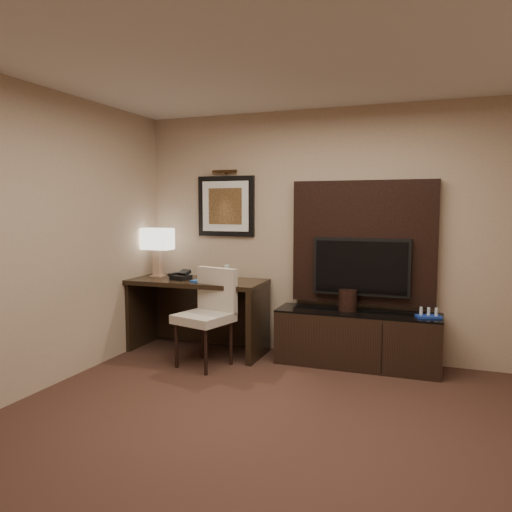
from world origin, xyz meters
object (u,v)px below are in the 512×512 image
at_px(desk_phone, 181,275).
at_px(minibar_tray, 429,313).
at_px(tv, 361,267).
at_px(ice_bucket, 348,300).
at_px(table_lamp, 158,251).
at_px(water_bottle, 227,273).
at_px(desk, 198,316).
at_px(desk_chair, 204,317).
at_px(credenza, 357,339).

height_order(desk_phone, minibar_tray, desk_phone).
height_order(tv, ice_bucket, tv).
bearing_deg(table_lamp, water_bottle, -2.39).
relative_size(desk, desk_chair, 1.49).
relative_size(tv, ice_bucket, 4.64).
bearing_deg(desk_phone, desk, 29.70).
relative_size(desk, ice_bucket, 7.15).
distance_m(water_bottle, ice_bucket, 1.35).
bearing_deg(ice_bucket, credenza, -15.80).
bearing_deg(desk, minibar_tray, 0.08).
bearing_deg(table_lamp, desk_phone, -18.44).
height_order(credenza, desk_phone, desk_phone).
distance_m(table_lamp, water_bottle, 0.93).
distance_m(credenza, water_bottle, 1.57).
height_order(desk, credenza, desk).
distance_m(desk, minibar_tray, 2.49).
height_order(desk, minibar_tray, desk).
bearing_deg(desk, ice_bucket, 2.96).
relative_size(credenza, table_lamp, 2.74).
bearing_deg(tv, water_bottle, -171.91).
bearing_deg(desk, table_lamp, 171.03).
bearing_deg(tv, desk_chair, -154.63).
xyz_separation_m(tv, ice_bucket, (-0.11, -0.11, -0.34)).
distance_m(tv, table_lamp, 2.36).
relative_size(table_lamp, desk_phone, 3.10).
bearing_deg(tv, minibar_tray, -14.14).
bearing_deg(tv, desk, -172.38).
relative_size(tv, water_bottle, 5.66).
height_order(credenza, ice_bucket, ice_bucket).
xyz_separation_m(desk, table_lamp, (-0.55, 0.07, 0.72)).
height_order(ice_bucket, minibar_tray, ice_bucket).
height_order(credenza, tv, tv).
bearing_deg(tv, table_lamp, -175.92).
relative_size(desk, water_bottle, 8.72).
distance_m(desk_chair, minibar_tray, 2.23).
height_order(tv, desk_phone, tv).
bearing_deg(credenza, water_bottle, -177.93).
bearing_deg(minibar_tray, desk_phone, -177.41).
xyz_separation_m(desk_chair, water_bottle, (0.04, 0.50, 0.40)).
relative_size(credenza, tv, 1.66).
bearing_deg(desk_phone, minibar_tray, 16.06).
relative_size(water_bottle, ice_bucket, 0.82).
distance_m(tv, ice_bucket, 0.38).
relative_size(credenza, ice_bucket, 7.71).
bearing_deg(ice_bucket, minibar_tray, -4.50).
bearing_deg(ice_bucket, desk_chair, -156.54).
distance_m(desk_phone, water_bottle, 0.54).
relative_size(desk_phone, water_bottle, 1.11).
height_order(water_bottle, ice_bucket, water_bottle).
height_order(desk, desk_phone, desk_phone).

